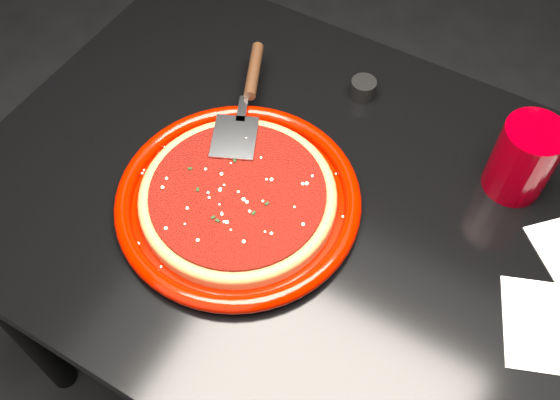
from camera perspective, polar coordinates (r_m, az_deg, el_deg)
The scene contains 12 objects.
floor at distance 1.69m, azimuth 2.94°, elevation -15.21°, with size 4.00×4.00×0.01m, color black.
table at distance 1.34m, azimuth 3.64°, elevation -9.91°, with size 1.20×0.80×0.75m, color black.
plate at distance 1.00m, azimuth -3.84°, elevation 0.03°, with size 0.40×0.40×0.03m, color #7B0800.
pizza_crust at distance 1.00m, azimuth -3.85°, elevation 0.18°, with size 0.32×0.32×0.02m, color brown.
pizza_crust_rim at distance 0.99m, azimuth -3.88°, elevation 0.44°, with size 0.32×0.32×0.02m, color brown.
pizza_sauce at distance 0.99m, azimuth -3.90°, elevation 0.63°, with size 0.28×0.28×0.01m, color maroon.
parmesan_dusting at distance 0.98m, azimuth -3.92°, elevation 0.89°, with size 0.27×0.27×0.01m, color beige, non-canonical shape.
basil_flecks at distance 0.98m, azimuth -3.92°, elevation 0.85°, with size 0.25×0.25×0.00m, color black, non-canonical shape.
pizza_server at distance 1.09m, azimuth -3.13°, elevation 9.10°, with size 0.09×0.31×0.02m, color silver, non-canonical shape.
cup at distance 1.05m, azimuth 21.37°, elevation 3.52°, with size 0.10×0.10×0.14m, color #7A000A.
napkin_a at distance 0.99m, azimuth 23.72°, elevation -10.57°, with size 0.14×0.14×0.00m, color silver.
ramekin at distance 1.16m, azimuth 7.61°, elevation 10.06°, with size 0.05×0.05×0.04m, color black.
Camera 1 is at (0.20, -0.51, 1.59)m, focal length 40.00 mm.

